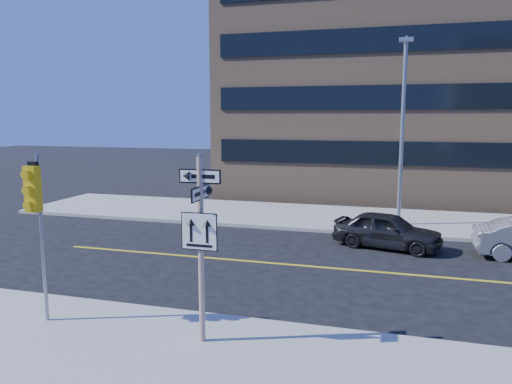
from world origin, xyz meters
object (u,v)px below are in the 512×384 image
(sign_pole, at_px, (201,238))
(parked_car_a, at_px, (387,230))
(streetlight_a, at_px, (403,122))
(traffic_signal, at_px, (35,203))

(sign_pole, xyz_separation_m, parked_car_a, (3.61, 9.73, -1.75))
(sign_pole, relative_size, streetlight_a, 0.51)
(sign_pole, xyz_separation_m, traffic_signal, (-4.00, -0.15, 0.59))
(parked_car_a, bearing_deg, traffic_signal, 156.60)
(traffic_signal, height_order, parked_car_a, traffic_signal)
(sign_pole, xyz_separation_m, streetlight_a, (4.00, 13.27, 2.32))
(traffic_signal, distance_m, streetlight_a, 15.72)
(traffic_signal, height_order, streetlight_a, streetlight_a)
(sign_pole, height_order, parked_car_a, sign_pole)
(parked_car_a, bearing_deg, sign_pole, 173.87)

